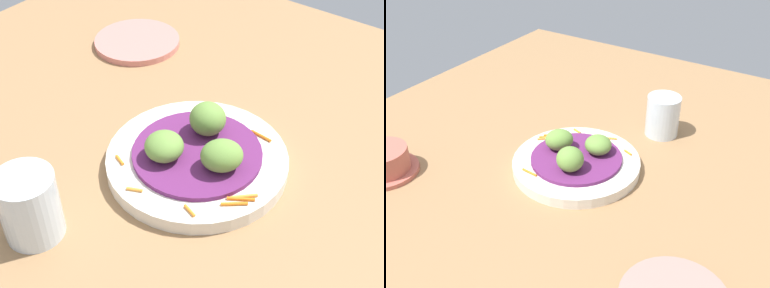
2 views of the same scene
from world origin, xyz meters
The scene contains 9 objects.
table_surface centered at (0.00, 0.00, 1.00)cm, with size 110.00×110.00×2.00cm, color #936D47.
main_plate centered at (-5.24, 1.25, 2.99)cm, with size 23.45×23.45×1.97cm, color silver.
cabbage_bed centered at (-5.24, 1.25, 4.30)cm, with size 16.74×16.74×0.65cm, color #60235B.
carrot_garnish centered at (-2.23, 6.23, 4.17)cm, with size 18.64×18.37×0.40cm.
guac_scoop_left centered at (-4.62, 5.44, 6.54)cm, with size 4.58×5.26×3.84cm, color olive.
guac_scoop_center centered at (-9.19, -0.31, 6.80)cm, with size 4.81×4.91×4.36cm, color olive.
guac_scoop_right centered at (-1.92, -1.39, 6.32)cm, with size 5.08×4.94×3.38cm, color olive.
side_plate_small centered at (-23.92, -25.85, 2.53)cm, with size 14.75×14.75×1.06cm, color tan.
water_glass centered at (14.78, -6.82, 6.23)cm, with size 6.78×6.78×8.45cm, color silver.
Camera 1 is at (36.34, 32.18, 50.09)cm, focal length 50.61 mm.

